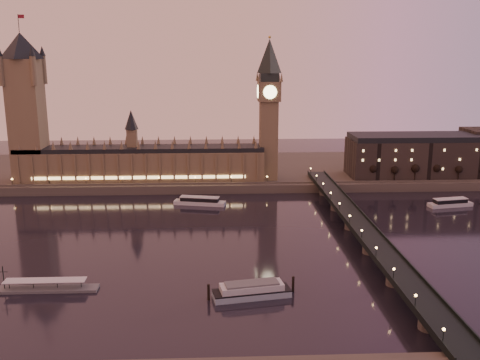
# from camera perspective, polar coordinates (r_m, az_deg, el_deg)

# --- Properties ---
(ground) EXTENTS (700.00, 700.00, 0.00)m
(ground) POSITION_cam_1_polar(r_m,az_deg,el_deg) (286.01, -5.57, -6.69)
(ground) COLOR black
(ground) RESTS_ON ground
(far_embankment) EXTENTS (560.00, 130.00, 6.00)m
(far_embankment) POSITION_cam_1_polar(r_m,az_deg,el_deg) (443.82, -0.63, 1.03)
(far_embankment) COLOR #423D35
(far_embankment) RESTS_ON ground
(palace_of_westminster) EXTENTS (180.00, 26.62, 52.00)m
(palace_of_westminster) POSITION_cam_1_polar(r_m,az_deg,el_deg) (400.60, -10.51, 2.19)
(palace_of_westminster) COLOR brown
(palace_of_westminster) RESTS_ON ground
(victoria_tower) EXTENTS (31.68, 31.68, 118.00)m
(victoria_tower) POSITION_cam_1_polar(r_m,az_deg,el_deg) (413.56, -21.91, 7.97)
(victoria_tower) COLOR brown
(victoria_tower) RESTS_ON ground
(big_ben) EXTENTS (17.68, 17.68, 104.00)m
(big_ben) POSITION_cam_1_polar(r_m,az_deg,el_deg) (392.69, 3.10, 8.40)
(big_ben) COLOR brown
(big_ben) RESTS_ON ground
(westminster_bridge) EXTENTS (13.20, 260.00, 15.30)m
(westminster_bridge) POSITION_cam_1_polar(r_m,az_deg,el_deg) (293.73, 12.63, -5.27)
(westminster_bridge) COLOR black
(westminster_bridge) RESTS_ON ground
(city_block) EXTENTS (155.00, 45.00, 34.00)m
(city_block) POSITION_cam_1_polar(r_m,az_deg,el_deg) (444.15, 21.33, 2.65)
(city_block) COLOR black
(city_block) RESTS_ON ground
(bare_tree_0) EXTENTS (5.19, 5.19, 10.56)m
(bare_tree_0) POSITION_cam_1_polar(r_m,az_deg,el_deg) (402.81, 13.85, 0.94)
(bare_tree_0) COLOR black
(bare_tree_0) RESTS_ON ground
(bare_tree_1) EXTENTS (5.19, 5.19, 10.56)m
(bare_tree_1) POSITION_cam_1_polar(r_m,az_deg,el_deg) (407.68, 16.04, 0.95)
(bare_tree_1) COLOR black
(bare_tree_1) RESTS_ON ground
(bare_tree_2) EXTENTS (5.19, 5.19, 10.56)m
(bare_tree_2) POSITION_cam_1_polar(r_m,az_deg,el_deg) (413.14, 18.18, 0.96)
(bare_tree_2) COLOR black
(bare_tree_2) RESTS_ON ground
(bare_tree_3) EXTENTS (5.19, 5.19, 10.56)m
(bare_tree_3) POSITION_cam_1_polar(r_m,az_deg,el_deg) (419.15, 20.26, 0.97)
(bare_tree_3) COLOR black
(bare_tree_3) RESTS_ON ground
(bare_tree_4) EXTENTS (5.19, 5.19, 10.56)m
(bare_tree_4) POSITION_cam_1_polar(r_m,az_deg,el_deg) (425.71, 22.28, 0.98)
(bare_tree_4) COLOR black
(bare_tree_4) RESTS_ON ground
(bare_tree_5) EXTENTS (5.19, 5.19, 10.56)m
(bare_tree_5) POSITION_cam_1_polar(r_m,az_deg,el_deg) (432.77, 24.24, 0.99)
(bare_tree_5) COLOR black
(bare_tree_5) RESTS_ON ground
(cruise_boat_a) EXTENTS (34.87, 14.32, 5.45)m
(cruise_boat_a) POSITION_cam_1_polar(r_m,az_deg,el_deg) (354.99, -4.32, -2.26)
(cruise_boat_a) COLOR silver
(cruise_boat_a) RESTS_ON ground
(cruise_boat_b) EXTENTS (30.28, 12.31, 5.44)m
(cruise_boat_b) POSITION_cam_1_polar(r_m,az_deg,el_deg) (376.15, 21.51, -2.28)
(cruise_boat_b) COLOR silver
(cruise_boat_b) RESTS_ON ground
(moored_barge) EXTENTS (36.45, 14.31, 6.78)m
(moored_barge) POSITION_cam_1_polar(r_m,az_deg,el_deg) (224.06, 1.26, -11.69)
(moored_barge) COLOR #90A6B7
(moored_barge) RESTS_ON ground
(pontoon_pier) EXTENTS (41.95, 6.99, 11.19)m
(pontoon_pier) POSITION_cam_1_polar(r_m,az_deg,el_deg) (244.35, -19.86, -10.75)
(pontoon_pier) COLOR #595B5E
(pontoon_pier) RESTS_ON ground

